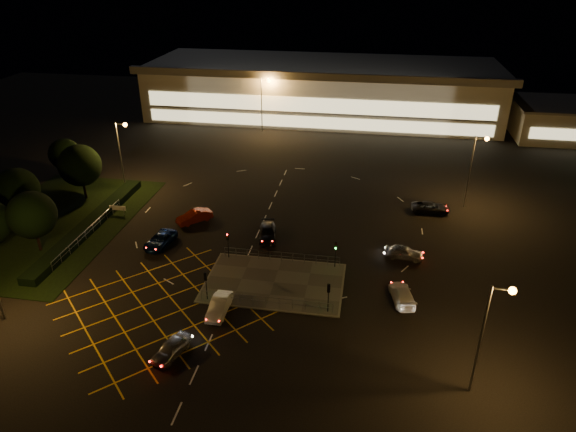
% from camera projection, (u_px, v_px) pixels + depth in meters
% --- Properties ---
extents(ground, '(180.00, 180.00, 0.00)m').
position_uv_depth(ground, '(260.00, 271.00, 55.71)').
color(ground, black).
rests_on(ground, ground).
extents(pedestrian_island, '(14.00, 9.00, 0.12)m').
position_uv_depth(pedestrian_island, '(274.00, 282.00, 53.63)').
color(pedestrian_island, '#4C4944').
rests_on(pedestrian_island, ground).
extents(grass_verge, '(18.00, 30.00, 0.08)m').
position_uv_depth(grass_verge, '(54.00, 225.00, 65.07)').
color(grass_verge, black).
rests_on(grass_verge, ground).
extents(hedge, '(2.00, 26.00, 1.00)m').
position_uv_depth(hedge, '(90.00, 224.00, 64.13)').
color(hedge, black).
rests_on(hedge, ground).
extents(supermarket, '(72.00, 26.50, 10.50)m').
position_uv_depth(supermarket, '(322.00, 89.00, 107.60)').
color(supermarket, beige).
rests_on(supermarket, ground).
extents(retail_unit_a, '(18.80, 14.80, 6.35)m').
position_uv_depth(retail_unit_a, '(565.00, 120.00, 94.79)').
color(retail_unit_a, beige).
rests_on(retail_unit_a, ground).
extents(streetlight_se, '(1.78, 0.56, 10.03)m').
position_uv_depth(streetlight_se, '(490.00, 325.00, 37.42)').
color(streetlight_se, slate).
rests_on(streetlight_se, ground).
extents(streetlight_nw, '(1.78, 0.56, 10.03)m').
position_uv_depth(streetlight_nw, '(122.00, 146.00, 71.96)').
color(streetlight_nw, slate).
rests_on(streetlight_nw, ground).
extents(streetlight_ne, '(1.78, 0.56, 10.03)m').
position_uv_depth(streetlight_ne, '(475.00, 162.00, 66.65)').
color(streetlight_ne, slate).
rests_on(streetlight_ne, ground).
extents(streetlight_far_left, '(1.78, 0.56, 10.03)m').
position_uv_depth(streetlight_far_left, '(264.00, 97.00, 96.20)').
color(streetlight_far_left, slate).
rests_on(streetlight_far_left, ground).
extents(streetlight_far_right, '(1.78, 0.56, 10.03)m').
position_uv_depth(streetlight_far_right, '(484.00, 104.00, 92.07)').
color(streetlight_far_right, slate).
rests_on(streetlight_far_right, ground).
extents(signal_sw, '(0.28, 0.30, 3.15)m').
position_uv_depth(signal_sw, '(206.00, 280.00, 49.96)').
color(signal_sw, black).
rests_on(signal_sw, pedestrian_island).
extents(signal_se, '(0.28, 0.30, 3.15)m').
position_uv_depth(signal_se, '(329.00, 292.00, 48.19)').
color(signal_se, black).
rests_on(signal_se, pedestrian_island).
extents(signal_nw, '(0.28, 0.30, 3.15)m').
position_uv_depth(signal_nw, '(228.00, 240.00, 56.96)').
color(signal_nw, black).
rests_on(signal_nw, pedestrian_island).
extents(signal_ne, '(0.28, 0.30, 3.15)m').
position_uv_depth(signal_ne, '(336.00, 249.00, 55.20)').
color(signal_ne, black).
rests_on(signal_ne, pedestrian_island).
extents(tree_b, '(5.40, 5.40, 7.35)m').
position_uv_depth(tree_b, '(17.00, 189.00, 63.55)').
color(tree_b, black).
rests_on(tree_b, ground).
extents(tree_c, '(5.76, 5.76, 7.84)m').
position_uv_depth(tree_c, '(80.00, 166.00, 69.84)').
color(tree_c, black).
rests_on(tree_c, ground).
extents(tree_d, '(4.68, 4.68, 6.37)m').
position_uv_depth(tree_d, '(65.00, 154.00, 76.41)').
color(tree_d, black).
rests_on(tree_d, ground).
extents(tree_e, '(5.40, 5.40, 7.35)m').
position_uv_depth(tree_e, '(32.00, 215.00, 57.41)').
color(tree_e, black).
rests_on(tree_e, ground).
extents(car_near_silver, '(2.89, 4.54, 1.44)m').
position_uv_depth(car_near_silver, '(171.00, 348.00, 43.77)').
color(car_near_silver, '#A2A4A8').
rests_on(car_near_silver, ground).
extents(car_queue_white, '(1.59, 4.47, 1.47)m').
position_uv_depth(car_queue_white, '(219.00, 306.00, 48.94)').
color(car_queue_white, silver).
rests_on(car_queue_white, ground).
extents(car_left_blue, '(2.97, 5.26, 1.39)m').
position_uv_depth(car_left_blue, '(160.00, 240.00, 60.29)').
color(car_left_blue, '#0C1E4B').
rests_on(car_left_blue, ground).
extents(car_far_dkgrey, '(2.88, 5.23, 1.44)m').
position_uv_depth(car_far_dkgrey, '(268.00, 232.00, 61.86)').
color(car_far_dkgrey, black).
rests_on(car_far_dkgrey, ground).
extents(car_right_silver, '(4.47, 2.20, 1.47)m').
position_uv_depth(car_right_silver, '(404.00, 252.00, 57.75)').
color(car_right_silver, '#9A9DA1').
rests_on(car_right_silver, ground).
extents(car_circ_red, '(4.43, 4.43, 1.53)m').
position_uv_depth(car_circ_red, '(194.00, 216.00, 65.49)').
color(car_circ_red, maroon).
rests_on(car_circ_red, ground).
extents(car_east_grey, '(5.05, 2.43, 1.39)m').
position_uv_depth(car_east_grey, '(430.00, 208.00, 67.96)').
color(car_east_grey, black).
rests_on(car_east_grey, ground).
extents(car_approach_white, '(2.93, 5.14, 1.40)m').
position_uv_depth(car_approach_white, '(402.00, 294.00, 50.67)').
color(car_approach_white, silver).
rests_on(car_approach_white, ground).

